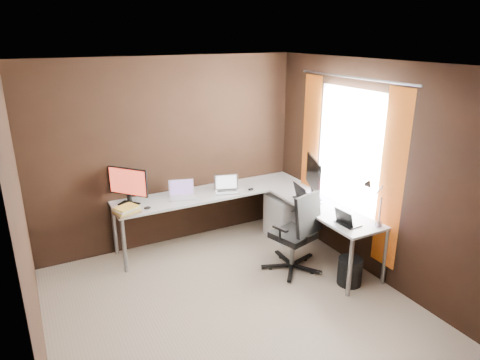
% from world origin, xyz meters
% --- Properties ---
extents(room, '(3.60, 3.60, 2.50)m').
position_xyz_m(room, '(0.34, 0.07, 1.28)').
color(room, tan).
rests_on(room, ground).
extents(desk, '(2.65, 2.25, 0.73)m').
position_xyz_m(desk, '(0.84, 1.04, 0.68)').
color(desk, silver).
rests_on(desk, ground).
extents(drawer_pedestal, '(0.42, 0.50, 0.60)m').
position_xyz_m(drawer_pedestal, '(1.43, 1.15, 0.30)').
color(drawer_pedestal, silver).
rests_on(drawer_pedestal, ground).
extents(monitor_left, '(0.37, 0.43, 0.47)m').
position_xyz_m(monitor_left, '(-0.62, 1.58, 1.00)').
color(monitor_left, black).
rests_on(monitor_left, desk).
extents(monitor_right, '(0.28, 0.60, 0.53)m').
position_xyz_m(monitor_right, '(1.54, 0.70, 1.03)').
color(monitor_right, black).
rests_on(monitor_right, desk).
extents(laptop_white, '(0.38, 0.31, 0.22)m').
position_xyz_m(laptop_white, '(0.04, 1.50, 0.78)').
color(laptop_white, silver).
rests_on(laptop_white, desk).
extents(laptop_silver, '(0.38, 0.32, 0.22)m').
position_xyz_m(laptop_silver, '(0.65, 1.42, 0.78)').
color(laptop_silver, silver).
rests_on(laptop_silver, desk).
extents(laptop_black_big, '(0.29, 0.37, 0.23)m').
position_xyz_m(laptop_black_big, '(1.37, 0.64, 0.78)').
color(laptop_black_big, black).
rests_on(laptop_black_big, desk).
extents(laptop_black_small, '(0.20, 0.27, 0.18)m').
position_xyz_m(laptop_black_small, '(1.37, -0.15, 0.77)').
color(laptop_black_small, black).
rests_on(laptop_black_small, desk).
extents(book_stack, '(0.33, 0.30, 0.09)m').
position_xyz_m(book_stack, '(-0.73, 1.30, 0.77)').
color(book_stack, '#93774F').
rests_on(book_stack, desk).
extents(mouse_left, '(0.09, 0.06, 0.04)m').
position_xyz_m(mouse_left, '(-0.48, 1.32, 0.75)').
color(mouse_left, black).
rests_on(mouse_left, desk).
extents(mouse_corner, '(0.09, 0.07, 0.03)m').
position_xyz_m(mouse_corner, '(0.96, 1.30, 0.75)').
color(mouse_corner, black).
rests_on(mouse_corner, desk).
extents(desk_lamp, '(0.18, 0.20, 0.52)m').
position_xyz_m(desk_lamp, '(1.59, -0.29, 1.05)').
color(desk_lamp, slate).
rests_on(desk_lamp, desk).
extents(office_chair, '(0.57, 0.60, 1.02)m').
position_xyz_m(office_chair, '(1.04, 0.34, 0.30)').
color(office_chair, black).
rests_on(office_chair, ground).
extents(wastebasket, '(0.33, 0.33, 0.32)m').
position_xyz_m(wastebasket, '(1.42, -0.23, 0.16)').
color(wastebasket, black).
rests_on(wastebasket, ground).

